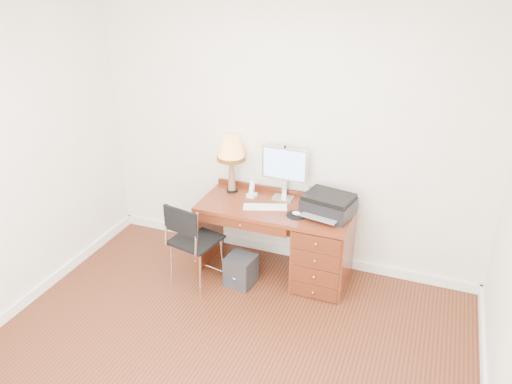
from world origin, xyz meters
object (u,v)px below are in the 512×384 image
at_px(chair, 192,237).
at_px(printer, 329,205).
at_px(leg_lamp, 231,152).
at_px(phone, 252,192).
at_px(desk, 306,242).
at_px(monitor, 284,167).
at_px(equipment_box, 241,270).

bearing_deg(chair, printer, 35.41).
bearing_deg(leg_lamp, phone, -11.76).
height_order(desk, leg_lamp, leg_lamp).
bearing_deg(chair, desk, 38.36).
bearing_deg(phone, desk, 2.31).
bearing_deg(phone, monitor, 31.05).
distance_m(monitor, equipment_box, 1.10).
height_order(chair, equipment_box, chair).
bearing_deg(printer, chair, -144.59).
xyz_separation_m(printer, chair, (-1.18, -0.53, -0.31)).
xyz_separation_m(desk, monitor, (-0.31, 0.21, 0.67)).
bearing_deg(leg_lamp, desk, -10.70).
distance_m(monitor, chair, 1.13).
height_order(leg_lamp, phone, leg_lamp).
bearing_deg(phone, chair, -108.66).
distance_m(monitor, phone, 0.43).
xyz_separation_m(leg_lamp, chair, (-0.13, -0.67, -0.64)).
bearing_deg(desk, chair, -152.99).
height_order(printer, leg_lamp, leg_lamp).
distance_m(leg_lamp, equipment_box, 1.18).
relative_size(phone, chair, 0.20).
xyz_separation_m(phone, chair, (-0.37, -0.61, -0.26)).
height_order(printer, equipment_box, printer).
bearing_deg(desk, phone, 169.72).
relative_size(desk, leg_lamp, 2.55).
distance_m(leg_lamp, phone, 0.45).
relative_size(desk, equipment_box, 4.87).
xyz_separation_m(leg_lamp, phone, (0.24, -0.05, -0.38)).
relative_size(printer, phone, 2.85).
relative_size(monitor, phone, 2.97).
distance_m(printer, leg_lamp, 1.11).
relative_size(desk, phone, 8.36).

